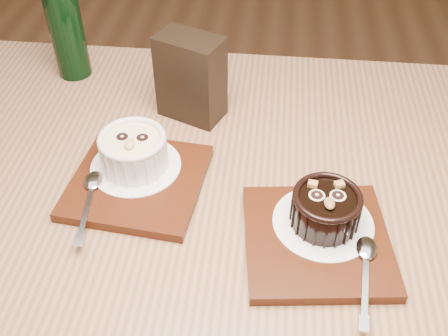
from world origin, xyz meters
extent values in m
cube|color=brown|center=(0.15, -0.20, 0.73)|extent=(1.20, 0.81, 0.04)
cylinder|color=brown|center=(-0.40, 0.14, 0.35)|extent=(0.06, 0.06, 0.71)
cube|color=#451B0B|center=(0.04, -0.18, 0.76)|extent=(0.20, 0.20, 0.01)
cylinder|color=white|center=(0.04, -0.16, 0.77)|extent=(0.13, 0.13, 0.00)
cylinder|color=white|center=(0.04, -0.16, 0.79)|extent=(0.09, 0.09, 0.05)
cylinder|color=#FEF29B|center=(0.04, -0.16, 0.81)|extent=(0.08, 0.08, 0.00)
torus|color=white|center=(0.04, -0.16, 0.82)|extent=(0.10, 0.10, 0.01)
cylinder|color=black|center=(0.02, -0.15, 0.82)|extent=(0.02, 0.02, 0.00)
cylinder|color=black|center=(0.05, -0.15, 0.82)|extent=(0.02, 0.02, 0.00)
ellipsoid|color=tan|center=(0.04, -0.17, 0.82)|extent=(0.02, 0.02, 0.01)
cube|color=#451B0B|center=(0.30, -0.26, 0.76)|extent=(0.20, 0.20, 0.01)
cylinder|color=white|center=(0.30, -0.24, 0.77)|extent=(0.13, 0.13, 0.00)
cylinder|color=black|center=(0.30, -0.24, 0.79)|extent=(0.08, 0.08, 0.04)
cylinder|color=black|center=(0.30, -0.24, 0.81)|extent=(0.07, 0.07, 0.00)
torus|color=black|center=(0.30, -0.24, 0.81)|extent=(0.09, 0.09, 0.01)
cylinder|color=black|center=(0.29, -0.23, 0.81)|extent=(0.02, 0.02, 0.00)
cylinder|color=black|center=(0.32, -0.23, 0.81)|extent=(0.02, 0.02, 0.00)
ellipsoid|color=brown|center=(0.30, -0.25, 0.82)|extent=(0.02, 0.02, 0.01)
cube|color=olive|center=(0.28, -0.22, 0.81)|extent=(0.01, 0.01, 0.01)
cube|color=olive|center=(0.32, -0.21, 0.81)|extent=(0.01, 0.01, 0.01)
cube|color=black|center=(0.10, 0.00, 0.82)|extent=(0.12, 0.09, 0.14)
cylinder|color=black|center=(-0.14, 0.10, 0.83)|extent=(0.06, 0.06, 0.16)
camera|label=1|loc=(0.23, -0.69, 1.28)|focal=42.00mm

